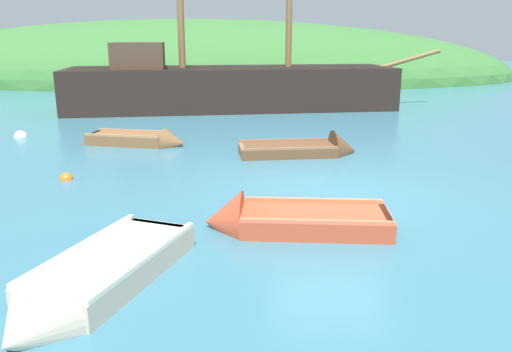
{
  "coord_description": "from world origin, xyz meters",
  "views": [
    {
      "loc": [
        -1.4,
        -10.18,
        3.24
      ],
      "look_at": [
        -1.63,
        0.37,
        0.31
      ],
      "focal_mm": 35.52,
      "sensor_mm": 36.0,
      "label": 1
    }
  ],
  "objects": [
    {
      "name": "ground_plane",
      "position": [
        0.0,
        0.0,
        0.0
      ],
      "size": [
        120.0,
        120.0,
        0.0
      ],
      "primitive_type": "plane",
      "color": "teal"
    },
    {
      "name": "shore_hill",
      "position": [
        -7.86,
        31.63,
        0.0
      ],
      "size": [
        51.84,
        23.53,
        9.1
      ],
      "primitive_type": "ellipsoid",
      "color": "#387033",
      "rests_on": "ground"
    },
    {
      "name": "sailing_ship",
      "position": [
        -3.19,
        13.12,
        0.7
      ],
      "size": [
        17.35,
        6.19,
        11.06
      ],
      "rotation": [
        0.0,
        0.0,
        0.16
      ],
      "color": "black",
      "rests_on": "ground"
    },
    {
      "name": "rowboat_center",
      "position": [
        -5.24,
        5.02,
        0.1
      ],
      "size": [
        3.17,
        1.49,
        0.92
      ],
      "rotation": [
        0.0,
        0.0,
        6.1
      ],
      "color": "brown",
      "rests_on": "ground"
    },
    {
      "name": "rowboat_outer_right",
      "position": [
        -1.12,
        -1.93,
        0.11
      ],
      "size": [
        3.22,
        1.29,
        1.13
      ],
      "rotation": [
        0.0,
        0.0,
        3.1
      ],
      "color": "#C64C2D",
      "rests_on": "ground"
    },
    {
      "name": "rowboat_portside",
      "position": [
        -3.68,
        -4.32,
        0.12
      ],
      "size": [
        2.12,
        3.48,
        1.1
      ],
      "rotation": [
        0.0,
        0.0,
        4.39
      ],
      "color": "beige",
      "rests_on": "ground"
    },
    {
      "name": "rowboat_outer_left",
      "position": [
        -0.19,
        3.87,
        0.08
      ],
      "size": [
        3.45,
        1.66,
        1.19
      ],
      "rotation": [
        0.0,
        0.0,
        0.14
      ],
      "color": "brown",
      "rests_on": "ground"
    },
    {
      "name": "buoy_orange",
      "position": [
        -6.09,
        1.11,
        0.0
      ],
      "size": [
        0.32,
        0.32,
        0.32
      ],
      "primitive_type": "sphere",
      "color": "orange",
      "rests_on": "ground"
    },
    {
      "name": "buoy_white",
      "position": [
        -9.58,
        6.17,
        0.0
      ],
      "size": [
        0.44,
        0.44,
        0.44
      ],
      "primitive_type": "sphere",
      "color": "white",
      "rests_on": "ground"
    }
  ]
}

